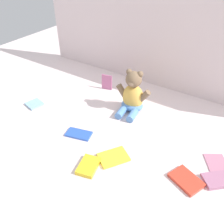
# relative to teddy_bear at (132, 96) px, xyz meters

# --- Properties ---
(ground_plane) EXTENTS (3.20, 3.20, 0.00)m
(ground_plane) POSITION_rel_teddy_bear_xyz_m (-0.02, -0.10, -0.10)
(ground_plane) COLOR silver
(backdrop_drape) EXTENTS (1.83, 0.03, 0.63)m
(backdrop_drape) POSITION_rel_teddy_bear_xyz_m (-0.02, 0.38, 0.22)
(backdrop_drape) COLOR silver
(backdrop_drape) RESTS_ON ground_plane
(teddy_bear) EXTENTS (0.22, 0.20, 0.26)m
(teddy_bear) POSITION_rel_teddy_bear_xyz_m (0.00, 0.00, 0.00)
(teddy_bear) COLOR #E5B24C
(teddy_bear) RESTS_ON ground_plane
(book_case_0) EXTENTS (0.15, 0.16, 0.01)m
(book_case_0) POSITION_rel_teddy_bear_xyz_m (0.55, -0.17, -0.09)
(book_case_0) COLOR #B8708B
(book_case_0) RESTS_ON ground_plane
(book_case_1) EXTENTS (0.16, 0.14, 0.02)m
(book_case_1) POSITION_rel_teddy_bear_xyz_m (0.46, -0.34, -0.09)
(book_case_1) COLOR red
(book_case_1) RESTS_ON ground_plane
(book_case_2) EXTENTS (0.07, 0.02, 0.11)m
(book_case_2) POSITION_rel_teddy_bear_xyz_m (-0.27, 0.12, -0.04)
(book_case_2) COLOR #C06594
(book_case_2) RESTS_ON ground_plane
(book_case_3) EXTENTS (0.11, 0.11, 0.01)m
(book_case_3) POSITION_rel_teddy_bear_xyz_m (-0.54, -0.30, -0.09)
(book_case_3) COLOR #8CBADB
(book_case_3) RESTS_ON ground_plane
(book_case_4) EXTENTS (0.11, 0.13, 0.02)m
(book_case_4) POSITION_rel_teddy_bear_xyz_m (0.06, -0.51, -0.09)
(book_case_4) COLOR yellow
(book_case_4) RESTS_ON ground_plane
(book_case_5) EXTENTS (0.15, 0.15, 0.02)m
(book_case_5) POSITION_rel_teddy_bear_xyz_m (0.58, -0.26, -0.09)
(book_case_5) COLOR #A96A89
(book_case_5) RESTS_ON ground_plane
(book_case_6) EXTENTS (0.10, 0.12, 0.01)m
(book_case_6) POSITION_rel_teddy_bear_xyz_m (-0.06, 0.14, -0.09)
(book_case_6) COLOR yellow
(book_case_6) RESTS_ON ground_plane
(book_case_7) EXTENTS (0.16, 0.17, 0.01)m
(book_case_7) POSITION_rel_teddy_bear_xyz_m (0.13, -0.40, -0.09)
(book_case_7) COLOR yellow
(book_case_7) RESTS_ON ground_plane
(book_case_8) EXTENTS (0.15, 0.11, 0.01)m
(book_case_8) POSITION_rel_teddy_bear_xyz_m (-0.12, -0.36, -0.09)
(book_case_8) COLOR blue
(book_case_8) RESTS_ON ground_plane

